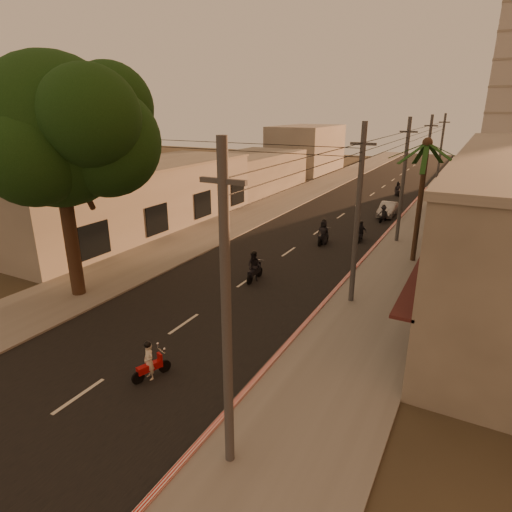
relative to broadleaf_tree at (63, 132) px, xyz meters
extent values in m
plane|color=#383023|center=(6.61, -2.14, -8.48)|extent=(160.00, 160.00, 0.00)
cube|color=black|center=(6.61, 17.86, -8.47)|extent=(10.00, 140.00, 0.02)
cube|color=slate|center=(14.11, 17.86, -8.42)|extent=(5.00, 140.00, 0.12)
cube|color=slate|center=(-0.89, 17.86, -8.42)|extent=(5.00, 140.00, 0.12)
cube|color=red|center=(11.71, 12.86, -8.38)|extent=(0.20, 60.00, 0.20)
cube|color=#441C1B|center=(16.31, 15.86, -5.38)|extent=(0.80, 34.00, 0.12)
cube|color=gray|center=(-7.39, 11.86, -5.98)|extent=(8.00, 24.00, 5.00)
cube|color=gray|center=(-7.39, 11.86, -3.38)|extent=(8.20, 24.20, 0.20)
cylinder|color=black|center=(-0.39, -0.14, -5.48)|extent=(0.70, 0.70, 6.00)
cylinder|color=black|center=(0.41, 0.26, -2.48)|extent=(1.22, 2.17, 3.04)
cylinder|color=black|center=(-0.99, -0.44, -2.28)|extent=(1.31, 1.49, 2.73)
sphere|color=black|center=(-0.39, -0.14, 0.02)|extent=(7.20, 7.20, 7.20)
sphere|color=black|center=(1.81, 0.86, -0.48)|extent=(5.20, 5.20, 5.20)
sphere|color=black|center=(-2.19, 0.66, -0.28)|extent=(4.80, 4.80, 4.80)
sphere|color=black|center=(0.21, -1.94, -0.88)|extent=(4.60, 4.60, 4.60)
sphere|color=black|center=(2.61, -0.64, 0.72)|extent=(4.40, 4.40, 4.40)
sphere|color=black|center=(0.81, 2.26, 1.12)|extent=(4.40, 4.40, 4.40)
cylinder|color=black|center=(14.61, 13.86, -4.68)|extent=(0.32, 0.32, 7.60)
sphere|color=black|center=(14.61, 13.86, -0.88)|extent=(0.60, 0.60, 0.60)
cylinder|color=#38383A|center=(12.81, -6.14, -3.98)|extent=(0.26, 0.26, 9.00)
cube|color=#38383A|center=(12.81, -6.14, -0.48)|extent=(1.20, 0.12, 0.12)
cylinder|color=#38383A|center=(12.81, 5.86, -3.98)|extent=(0.26, 0.26, 9.00)
cube|color=#38383A|center=(12.81, 5.86, -0.48)|extent=(1.20, 0.12, 0.12)
cylinder|color=#38383A|center=(12.81, 17.86, -3.98)|extent=(0.26, 0.26, 9.00)
cube|color=#38383A|center=(12.81, 17.86, -0.48)|extent=(1.20, 0.12, 0.12)
cylinder|color=#38383A|center=(12.81, 29.86, -3.98)|extent=(0.26, 0.26, 9.00)
cube|color=#38383A|center=(12.81, 29.86, -0.48)|extent=(1.20, 0.12, 0.12)
cylinder|color=#38383A|center=(12.81, 41.86, -3.98)|extent=(0.26, 0.26, 9.00)
cube|color=#38383A|center=(12.81, 41.86, -0.48)|extent=(1.20, 0.12, 0.12)
cube|color=gray|center=(-7.39, 31.86, -6.28)|extent=(8.00, 14.00, 4.40)
cube|color=gray|center=(-7.39, 49.86, -4.98)|extent=(8.00, 14.00, 7.00)
cylinder|color=black|center=(8.33, -3.56, -8.23)|extent=(0.26, 0.50, 0.50)
cylinder|color=black|center=(7.94, -4.60, -8.23)|extent=(0.26, 0.50, 0.50)
cube|color=#B30D0E|center=(8.11, -4.14, -7.99)|extent=(0.57, 1.00, 0.27)
cube|color=#B30D0E|center=(8.26, -3.73, -7.86)|extent=(0.28, 0.18, 0.53)
cylinder|color=silver|center=(8.30, -3.63, -7.55)|extent=(0.47, 0.21, 0.04)
imported|color=beige|center=(8.11, -4.14, -7.73)|extent=(0.78, 0.71, 1.49)
sphere|color=black|center=(8.11, -4.14, -7.04)|extent=(0.27, 0.27, 0.27)
sphere|color=silver|center=(8.06, -3.56, -7.32)|extent=(0.11, 0.11, 0.11)
sphere|color=silver|center=(8.53, -3.73, -7.32)|extent=(0.11, 0.11, 0.11)
cylinder|color=black|center=(6.97, 6.80, -8.18)|extent=(0.13, 0.59, 0.59)
cylinder|color=black|center=(7.02, 5.49, -8.18)|extent=(0.13, 0.59, 0.59)
cube|color=black|center=(7.00, 6.07, -7.90)|extent=(0.34, 1.16, 0.31)
cube|color=black|center=(6.98, 6.59, -7.74)|extent=(0.32, 0.12, 0.63)
cylinder|color=silver|center=(6.97, 6.72, -7.37)|extent=(0.58, 0.06, 0.04)
imported|color=black|center=(7.00, 6.07, -7.59)|extent=(0.91, 0.73, 1.76)
sphere|color=black|center=(7.00, 6.07, -6.76)|extent=(0.31, 0.31, 0.31)
cylinder|color=black|center=(10.28, 17.38, -8.22)|extent=(0.14, 0.51, 0.50)
cylinder|color=black|center=(10.39, 16.27, -8.22)|extent=(0.14, 0.51, 0.50)
cube|color=black|center=(10.34, 16.76, -7.98)|extent=(0.35, 1.01, 0.27)
cube|color=black|center=(10.30, 17.20, -7.85)|extent=(0.28, 0.12, 0.54)
cylinder|color=silver|center=(10.29, 17.31, -7.53)|extent=(0.50, 0.09, 0.04)
imported|color=black|center=(10.34, 16.76, -7.72)|extent=(0.96, 0.54, 1.51)
sphere|color=black|center=(10.34, 16.76, -7.02)|extent=(0.27, 0.27, 0.27)
cylinder|color=black|center=(8.13, 15.47, -8.17)|extent=(0.12, 0.61, 0.61)
cylinder|color=black|center=(8.10, 14.11, -8.17)|extent=(0.12, 0.61, 0.61)
cube|color=black|center=(8.11, 14.71, -7.88)|extent=(0.33, 1.20, 0.33)
cube|color=black|center=(8.12, 15.25, -7.71)|extent=(0.33, 0.12, 0.65)
cylinder|color=silver|center=(8.13, 15.38, -7.33)|extent=(0.60, 0.05, 0.04)
imported|color=black|center=(8.11, 14.71, -7.56)|extent=(0.92, 0.63, 1.83)
sphere|color=black|center=(8.11, 14.71, -6.70)|extent=(0.33, 0.33, 0.33)
cylinder|color=black|center=(10.68, 24.00, -8.23)|extent=(0.18, 0.51, 0.50)
cylinder|color=black|center=(10.47, 22.91, -8.23)|extent=(0.18, 0.51, 0.50)
cube|color=black|center=(10.56, 23.39, -7.98)|extent=(0.43, 1.01, 0.27)
cube|color=black|center=(10.64, 23.83, -7.85)|extent=(0.28, 0.14, 0.54)
cylinder|color=silver|center=(10.66, 23.93, -7.54)|extent=(0.49, 0.13, 0.04)
imported|color=black|center=(10.56, 23.39, -7.73)|extent=(1.17, 0.90, 1.50)
sphere|color=black|center=(10.56, 23.39, -7.03)|extent=(0.27, 0.27, 0.27)
imported|color=#979A9F|center=(10.42, 25.93, -7.84)|extent=(1.53, 3.93, 1.27)
cylinder|color=black|center=(9.07, 36.92, -8.21)|extent=(0.30, 0.52, 0.52)
cylinder|color=black|center=(9.55, 35.86, -8.21)|extent=(0.30, 0.52, 0.52)
cube|color=black|center=(9.34, 36.33, -7.96)|extent=(0.66, 1.05, 0.28)
cube|color=black|center=(9.15, 36.75, -7.82)|extent=(0.29, 0.20, 0.56)
cylinder|color=silver|center=(9.10, 36.86, -7.49)|extent=(0.49, 0.25, 0.04)
imported|color=black|center=(9.34, 36.33, -7.69)|extent=(1.14, 1.08, 1.57)
sphere|color=black|center=(9.34, 36.33, -6.95)|extent=(0.28, 0.28, 0.28)
camera|label=1|loc=(17.99, -14.26, 1.08)|focal=30.00mm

